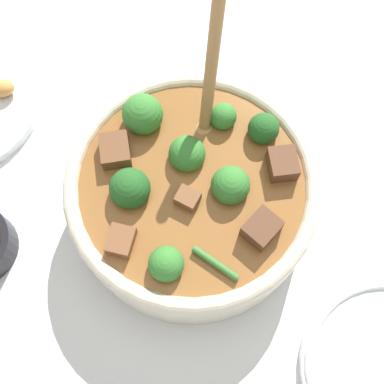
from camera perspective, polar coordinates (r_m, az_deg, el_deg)
ground_plane at (r=0.55m, az=0.00°, el=-2.09°), size 4.00×4.00×0.00m
stew_bowl at (r=0.50m, az=-0.04°, el=-0.04°), size 0.26×0.26×0.23m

